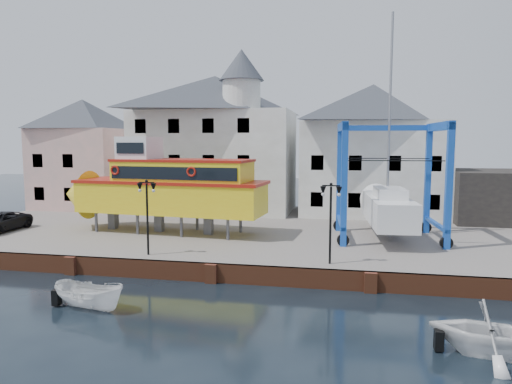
# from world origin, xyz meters

# --- Properties ---
(ground) EXTENTS (140.00, 140.00, 0.00)m
(ground) POSITION_xyz_m (0.00, 0.00, 0.00)
(ground) COLOR black
(ground) RESTS_ON ground
(hardstanding) EXTENTS (44.00, 22.00, 1.00)m
(hardstanding) POSITION_xyz_m (0.00, 11.00, 0.50)
(hardstanding) COLOR #645C58
(hardstanding) RESTS_ON ground
(quay_wall) EXTENTS (44.00, 0.47, 1.00)m
(quay_wall) POSITION_xyz_m (-0.00, 0.10, 0.50)
(quay_wall) COLOR brown
(quay_wall) RESTS_ON ground
(building_pink) EXTENTS (8.00, 7.00, 10.30)m
(building_pink) POSITION_xyz_m (-18.00, 18.00, 6.15)
(building_pink) COLOR #BF9D94
(building_pink) RESTS_ON hardstanding
(building_white_main) EXTENTS (14.00, 8.30, 14.00)m
(building_white_main) POSITION_xyz_m (-4.87, 18.39, 7.34)
(building_white_main) COLOR silver
(building_white_main) RESTS_ON hardstanding
(building_white_right) EXTENTS (12.00, 8.00, 11.20)m
(building_white_right) POSITION_xyz_m (9.00, 19.00, 6.60)
(building_white_right) COLOR silver
(building_white_right) RESTS_ON hardstanding
(shed_dark) EXTENTS (8.00, 7.00, 4.00)m
(shed_dark) POSITION_xyz_m (19.00, 17.00, 3.00)
(shed_dark) COLOR black
(shed_dark) RESTS_ON hardstanding
(lamp_post_left) EXTENTS (1.12, 0.32, 4.20)m
(lamp_post_left) POSITION_xyz_m (-4.00, 1.20, 4.17)
(lamp_post_left) COLOR black
(lamp_post_left) RESTS_ON hardstanding
(lamp_post_right) EXTENTS (1.12, 0.32, 4.20)m
(lamp_post_right) POSITION_xyz_m (6.00, 1.20, 4.17)
(lamp_post_right) COLOR black
(lamp_post_right) RESTS_ON hardstanding
(tour_boat) EXTENTS (15.48, 4.99, 6.62)m
(tour_boat) POSITION_xyz_m (-6.00, 7.58, 4.12)
(tour_boat) COLOR #59595E
(tour_boat) RESTS_ON hardstanding
(travel_lift) EXTENTS (7.05, 9.65, 14.37)m
(travel_lift) POSITION_xyz_m (9.41, 8.90, 3.39)
(travel_lift) COLOR #0F4C9D
(travel_lift) RESTS_ON hardstanding
(motorboat_a) EXTENTS (3.76, 2.01, 1.38)m
(motorboat_a) POSITION_xyz_m (-4.17, -4.57, 0.00)
(motorboat_a) COLOR white
(motorboat_a) RESTS_ON ground
(motorboat_c) EXTENTS (4.31, 3.88, 2.01)m
(motorboat_c) POSITION_xyz_m (11.58, -6.00, 0.00)
(motorboat_c) COLOR white
(motorboat_c) RESTS_ON ground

